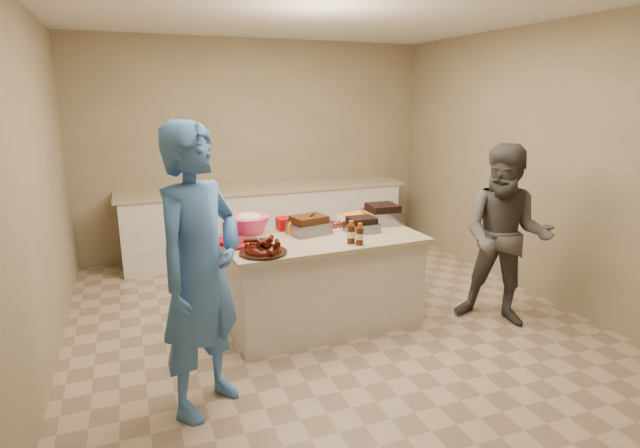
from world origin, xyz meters
name	(u,v)px	position (x,y,z in m)	size (l,w,h in m)	color
room	(332,324)	(0.00, 0.00, 0.00)	(4.50, 5.00, 2.70)	gray
back_counter	(267,221)	(0.00, 2.20, 0.45)	(3.60, 0.64, 0.90)	silver
island	(322,322)	(-0.07, 0.07, 0.00)	(1.73, 0.91, 0.82)	silver
rib_platter	(263,254)	(-0.68, -0.22, 0.82)	(0.38, 0.38, 0.15)	#450B02
pulled_pork_tray	(309,233)	(-0.14, 0.20, 0.82)	(0.34, 0.26, 0.10)	#47230F
brisket_tray	(361,232)	(0.32, 0.09, 0.82)	(0.28, 0.23, 0.08)	black
roasting_pan	(382,223)	(0.65, 0.30, 0.82)	(0.32, 0.32, 0.13)	gray
coleslaw_bowl	(249,233)	(-0.64, 0.41, 0.82)	(0.39, 0.39, 0.27)	#D73C72
sausage_plate	(332,228)	(0.12, 0.30, 0.82)	(0.27, 0.27, 0.05)	silver
mac_cheese_dish	(357,222)	(0.44, 0.42, 0.82)	(0.33, 0.24, 0.09)	orange
bbq_bottle_a	(351,243)	(0.08, -0.21, 0.82)	(0.07, 0.07, 0.19)	#3B1B0B
bbq_bottle_b	(360,245)	(0.12, -0.28, 0.82)	(0.06, 0.06, 0.18)	#3B1B0B
mustard_bottle	(290,235)	(-0.31, 0.23, 0.82)	(0.05, 0.05, 0.13)	#E69D00
sauce_bowl	(312,233)	(-0.12, 0.20, 0.82)	(0.13, 0.04, 0.13)	silver
plate_stack_large	(232,243)	(-0.84, 0.17, 0.82)	(0.27, 0.27, 0.03)	#A20207
plate_stack_small	(237,248)	(-0.84, 0.01, 0.82)	(0.16, 0.16, 0.02)	#A20207
plastic_cup	(229,235)	(-0.82, 0.41, 0.82)	(0.10, 0.10, 0.10)	#A36218
basket_stack	(289,229)	(-0.26, 0.42, 0.82)	(0.22, 0.16, 0.11)	#A20207
guest_blue	(209,404)	(-1.24, -0.81, 0.00)	(0.68, 1.88, 0.45)	#3D6FBB
guest_gray	(497,321)	(1.44, -0.49, 0.00)	(0.79, 1.62, 0.61)	#504C48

